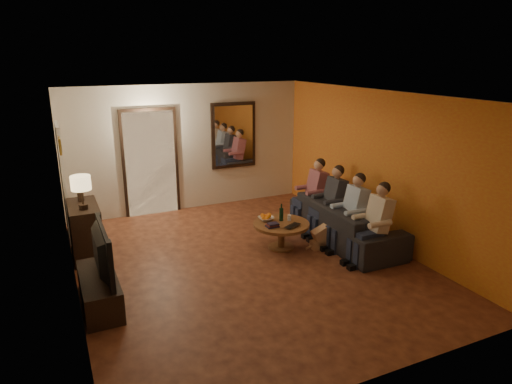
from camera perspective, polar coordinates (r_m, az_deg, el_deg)
name	(u,v)px	position (r m, az deg, el deg)	size (l,w,h in m)	color
floor	(247,263)	(7.30, -1.16, -8.83)	(5.00, 6.00, 0.01)	#491E13
ceiling	(246,96)	(6.60, -1.30, 11.97)	(5.00, 6.00, 0.01)	white
back_wall	(188,148)	(9.58, -8.47, 5.46)	(5.00, 0.02, 2.60)	beige
front_wall	(376,264)	(4.42, 14.76, -8.65)	(5.00, 0.02, 2.60)	beige
left_wall	(67,206)	(6.31, -22.52, -1.64)	(0.02, 6.00, 2.60)	beige
right_wall	(379,167)	(8.13, 15.16, 3.02)	(0.02, 6.00, 2.60)	beige
orange_accent	(379,167)	(8.12, 15.10, 3.01)	(0.01, 6.00, 2.60)	#E15A26
kitchen_doorway	(151,164)	(9.43, -13.04, 3.47)	(1.00, 0.06, 2.10)	#FFE0A5
door_trim	(151,164)	(9.42, -13.02, 3.46)	(1.12, 0.04, 2.22)	black
fridge_glimpse	(163,170)	(9.52, -11.52, 2.76)	(0.45, 0.03, 1.70)	silver
mirror_frame	(234,135)	(9.83, -2.83, 7.10)	(1.00, 0.05, 1.40)	black
mirror_glass	(234,135)	(9.81, -2.76, 7.07)	(0.86, 0.02, 1.26)	white
white_door	(64,183)	(8.60, -22.89, 1.08)	(0.06, 0.85, 2.04)	white
framed_art	(60,146)	(7.45, -23.31, 5.33)	(0.03, 0.28, 0.24)	#B28C33
art_canvas	(61,146)	(7.45, -23.20, 5.34)	(0.01, 0.22, 0.18)	brown
dresser	(85,231)	(7.87, -20.54, -4.54)	(0.45, 0.98, 0.87)	black
table_lamp	(82,192)	(7.44, -20.95, -0.04)	(0.30, 0.30, 0.54)	beige
flower_vase	(80,188)	(7.88, -21.17, 0.46)	(0.14, 0.14, 0.44)	red
tv_stand	(100,291)	(6.41, -18.97, -11.57)	(0.45, 1.25, 0.42)	black
tv	(95,252)	(6.18, -19.45, -7.13)	(0.15, 1.16, 0.67)	black
sofa	(345,222)	(8.14, 11.10, -3.69)	(0.94, 2.40, 0.70)	black
person_a	(375,226)	(7.33, 14.66, -4.18)	(0.60, 0.40, 1.20)	tan
person_b	(352,215)	(7.77, 11.88, -2.78)	(0.60, 0.40, 1.20)	tan
person_c	(331,204)	(8.23, 9.42, -1.52)	(0.60, 0.40, 1.20)	tan
person_d	(314,195)	(8.71, 7.22, -0.40)	(0.60, 0.40, 1.20)	tan
dog	(326,232)	(7.81, 8.69, -5.00)	(0.56, 0.24, 0.56)	#B07F51
coffee_table	(281,235)	(7.75, 3.16, -5.44)	(0.95, 0.95, 0.45)	brown
bowl	(266,219)	(7.76, 1.25, -3.35)	(0.26, 0.26, 0.06)	white
oranges	(266,215)	(7.74, 1.25, -2.87)	(0.20, 0.20, 0.08)	orange
wine_bottle	(281,212)	(7.72, 3.18, -2.52)	(0.07, 0.07, 0.31)	black
wine_glass	(289,218)	(7.77, 4.19, -3.22)	(0.06, 0.06, 0.10)	silver
book_stack	(272,225)	(7.48, 2.05, -4.13)	(0.20, 0.15, 0.07)	black
laptop	(295,227)	(7.48, 4.87, -4.36)	(0.33, 0.21, 0.03)	black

